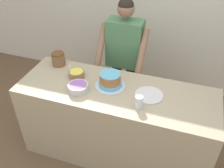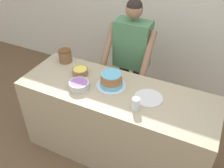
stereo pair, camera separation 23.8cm
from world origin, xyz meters
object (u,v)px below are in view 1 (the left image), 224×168
(frosting_bowl_yellow, at_px, (76,74))
(person_baker, at_px, (124,52))
(frosting_bowl_purple, at_px, (78,87))
(cake, at_px, (110,80))
(ceramic_plate, at_px, (149,95))
(stoneware_jar, at_px, (58,59))
(drinking_glass, at_px, (139,102))

(frosting_bowl_yellow, bearing_deg, person_baker, 61.01)
(person_baker, xyz_separation_m, frosting_bowl_yellow, (-0.34, -0.61, 0.00))
(frosting_bowl_yellow, height_order, frosting_bowl_purple, frosting_bowl_yellow)
(cake, height_order, ceramic_plate, cake)
(stoneware_jar, bearing_deg, ceramic_plate, -11.38)
(cake, relative_size, stoneware_jar, 2.04)
(person_baker, relative_size, frosting_bowl_purple, 8.00)
(cake, bearing_deg, ceramic_plate, -3.62)
(cake, bearing_deg, frosting_bowl_purple, -147.64)
(ceramic_plate, bearing_deg, drinking_glass, -106.02)
(frosting_bowl_yellow, relative_size, frosting_bowl_purple, 0.85)
(person_baker, distance_m, cake, 0.66)
(ceramic_plate, height_order, stoneware_jar, stoneware_jar)
(drinking_glass, distance_m, stoneware_jar, 1.11)
(person_baker, distance_m, stoneware_jar, 0.78)
(frosting_bowl_yellow, bearing_deg, drinking_glass, -19.33)
(frosting_bowl_purple, distance_m, stoneware_jar, 0.55)
(stoneware_jar, bearing_deg, frosting_bowl_yellow, -27.56)
(cake, xyz_separation_m, drinking_glass, (0.35, -0.22, -0.01))
(person_baker, bearing_deg, frosting_bowl_yellow, -118.99)
(drinking_glass, height_order, ceramic_plate, drinking_glass)
(frosting_bowl_yellow, bearing_deg, stoneware_jar, 152.44)
(person_baker, distance_m, frosting_bowl_purple, 0.86)
(cake, xyz_separation_m, stoneware_jar, (-0.68, 0.19, 0.01))
(frosting_bowl_yellow, height_order, stoneware_jar, frosting_bowl_yellow)
(frosting_bowl_yellow, relative_size, ceramic_plate, 0.62)
(cake, height_order, stoneware_jar, stoneware_jar)
(frosting_bowl_yellow, bearing_deg, ceramic_plate, -4.73)
(person_baker, xyz_separation_m, stoneware_jar, (-0.63, -0.46, 0.04))
(frosting_bowl_yellow, distance_m, drinking_glass, 0.78)
(frosting_bowl_yellow, bearing_deg, frosting_bowl_purple, -60.57)
(ceramic_plate, bearing_deg, stoneware_jar, 168.62)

